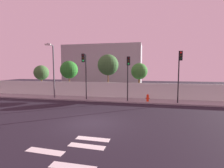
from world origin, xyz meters
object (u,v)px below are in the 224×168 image
Objects in this scene: roadside_tree_midright at (108,65)px; street_lamp_curbside at (53,67)px; traffic_light_center at (128,69)px; roadside_tree_leftmost at (41,73)px; traffic_light_left at (85,67)px; fire_hydrant at (148,98)px; roadside_tree_midleft at (69,70)px; roadside_tree_rightmost at (139,72)px; traffic_light_right at (180,66)px.

street_lamp_curbside is at bearing -154.71° from roadside_tree_midright.
traffic_light_center is 1.15× the size of roadside_tree_leftmost.
traffic_light_center is 12.83m from roadside_tree_leftmost.
traffic_light_left is 6.53× the size of fire_hydrant.
roadside_tree_leftmost is at bearing 156.46° from traffic_light_left.
traffic_light_center is at bearing -47.73° from roadside_tree_midright.
traffic_light_left is at bearing -43.68° from roadside_tree_midleft.
street_lamp_curbside is at bearing -164.05° from roadside_tree_rightmost.
roadside_tree_midleft is (-8.24, 3.20, -0.10)m from traffic_light_center.
fire_hydrant is 3.93m from roadside_tree_rightmost.
roadside_tree_leftmost is at bearing 169.69° from fire_hydrant.
roadside_tree_rightmost is at bearing -0.00° from roadside_tree_midright.
roadside_tree_leftmost is 13.41m from roadside_tree_rightmost.
traffic_light_center is 3.69m from fire_hydrant.
traffic_light_left is 1.17× the size of roadside_tree_rightmost.
roadside_tree_rightmost is at bearing 72.67° from traffic_light_center.
street_lamp_curbside is 1.44× the size of roadside_tree_rightmost.
street_lamp_curbside is 1.52× the size of roadside_tree_leftmost.
traffic_light_center is at bearing -14.45° from roadside_tree_leftmost.
roadside_tree_rightmost is (1.00, 3.20, -0.29)m from traffic_light_center.
traffic_light_left is at bearing -118.82° from roadside_tree_midright.
roadside_tree_rightmost reaches higher than roadside_tree_leftmost.
fire_hydrant is at bearing -14.33° from roadside_tree_midleft.
traffic_light_center is 3.36m from roadside_tree_rightmost.
roadside_tree_midright is (-4.96, 2.63, 3.53)m from fire_hydrant.
roadside_tree_leftmost is (-3.52, 2.83, -0.81)m from street_lamp_curbside.
traffic_light_left is 0.98× the size of traffic_light_right.
roadside_tree_midleft is at bearing 180.00° from roadside_tree_rightmost.
fire_hydrant is at bearing 1.02° from street_lamp_curbside.
traffic_light_right is at bearing -38.96° from roadside_tree_rightmost.
traffic_light_right is (5.04, -0.07, 0.30)m from traffic_light_center.
roadside_tree_midleft is 0.86× the size of roadside_tree_midright.
roadside_tree_leftmost is 0.75× the size of roadside_tree_midright.
roadside_tree_midright is at bearing 180.00° from roadside_tree_rightmost.
street_lamp_curbside is 4.59m from roadside_tree_leftmost.
fire_hydrant is at bearing 5.95° from traffic_light_left.
traffic_light_right is 1.11× the size of roadside_tree_midleft.
traffic_light_right is 8.60m from roadside_tree_midright.
traffic_light_right is 17.78m from roadside_tree_leftmost.
street_lamp_curbside is 11.44m from fire_hydrant.
fire_hydrant is 0.14× the size of roadside_tree_midright.
roadside_tree_midright reaches higher than traffic_light_right.
roadside_tree_midright is (-2.91, 3.20, 0.52)m from traffic_light_center.
street_lamp_curbside reaches higher than fire_hydrant.
roadside_tree_midright is at bearing 25.29° from street_lamp_curbside.
street_lamp_curbside is at bearing -38.76° from roadside_tree_leftmost.
traffic_light_right is at bearing 0.39° from traffic_light_left.
roadside_tree_midright is 1.26× the size of roadside_tree_rightmost.
roadside_tree_rightmost is (-4.05, 3.27, -0.60)m from traffic_light_right.
fire_hydrant is 0.17× the size of roadside_tree_midleft.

